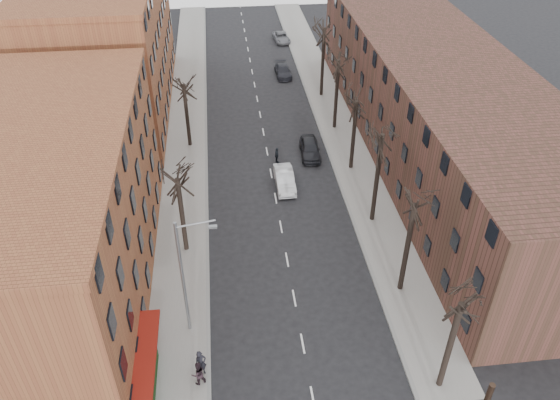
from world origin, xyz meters
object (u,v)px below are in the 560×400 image
object	(u,v)px
silver_sedan	(285,179)
pedestrian_a	(201,363)
parked_car_near	(310,148)
parked_car_mid	(283,71)

from	to	relation	value
silver_sedan	pedestrian_a	xyz separation A→B (m)	(-7.40, -19.40, 0.36)
pedestrian_a	silver_sedan	bearing A→B (deg)	43.34
parked_car_near	parked_car_mid	world-z (taller)	parked_car_near
parked_car_mid	pedestrian_a	world-z (taller)	pedestrian_a
silver_sedan	parked_car_mid	bearing A→B (deg)	82.90
parked_car_near	pedestrian_a	size ratio (longest dim) A/B	2.38
parked_car_mid	pedestrian_a	xyz separation A→B (m)	(-10.20, -43.91, 0.46)
parked_car_near	pedestrian_a	bearing A→B (deg)	-110.24
parked_car_near	pedestrian_a	world-z (taller)	pedestrian_a
silver_sedan	parked_car_near	bearing A→B (deg)	57.60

